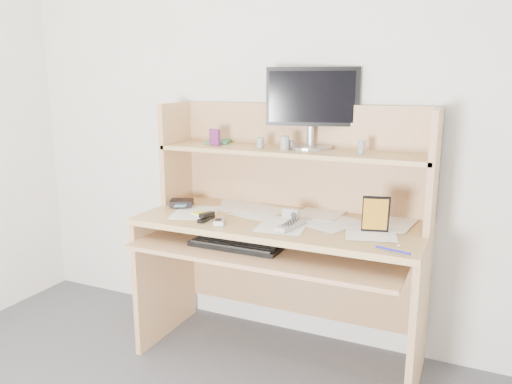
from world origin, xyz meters
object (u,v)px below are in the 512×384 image
at_px(tv_remote, 291,225).
at_px(keyboard, 236,244).
at_px(desk, 285,227).
at_px(monitor, 312,105).
at_px(game_case, 376,214).

bearing_deg(tv_remote, keyboard, -149.38).
bearing_deg(keyboard, desk, 62.98).
bearing_deg(desk, monitor, 64.83).
xyz_separation_m(desk, keyboard, (-0.14, -0.28, -0.03)).
relative_size(keyboard, game_case, 2.61).
bearing_deg(game_case, desk, 151.95).
xyz_separation_m(desk, monitor, (0.07, 0.16, 0.60)).
xyz_separation_m(keyboard, tv_remote, (0.24, 0.09, 0.10)).
bearing_deg(monitor, game_case, -48.99).
xyz_separation_m(game_case, monitor, (-0.40, 0.27, 0.46)).
height_order(tv_remote, monitor, monitor).
distance_m(game_case, monitor, 0.66).
bearing_deg(keyboard, monitor, 63.59).
distance_m(keyboard, tv_remote, 0.28).
height_order(desk, monitor, monitor).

